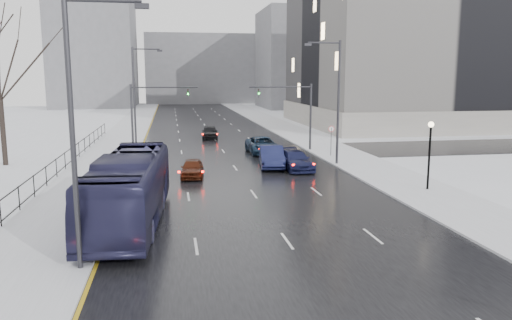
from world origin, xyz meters
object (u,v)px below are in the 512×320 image
mast_signal_left (144,111)px  sedan_right_near (272,157)px  streetlight_l_far (136,93)px  tree_park_e (6,166)px  lamppost_r_mid (430,145)px  mast_signal_right (300,109)px  sedan_right_cross (262,145)px  sedan_center_far (210,132)px  streetlight_l_near (78,122)px  bus (130,189)px  sedan_center_near (192,168)px  streetlight_r_mid (336,96)px  sedan_right_far (295,160)px  no_uturn_sign (331,132)px

mast_signal_left → sedan_right_near: 13.50m
streetlight_l_far → tree_park_e: bearing=-141.4°
lamppost_r_mid → mast_signal_left: (-18.33, 18.00, 1.16)m
mast_signal_right → sedan_right_cross: size_ratio=1.17×
sedan_center_far → streetlight_l_near: bearing=-97.0°
tree_park_e → bus: (11.20, -17.94, 1.76)m
streetlight_l_far → sedan_center_far: 11.48m
sedan_center_near → sedan_right_near: 7.06m
mast_signal_left → sedan_center_near: 12.27m
bus → streetlight_r_mid: bearing=46.6°
streetlight_r_mid → sedan_right_far: (-3.67, -1.49, -4.85)m
streetlight_r_mid → sedan_center_far: size_ratio=2.26×
mast_signal_left → tree_park_e: bearing=-159.8°
no_uturn_sign → sedan_center_near: bearing=-150.6°
sedan_right_far → streetlight_l_far: bearing=129.1°
tree_park_e → streetlight_l_near: streetlight_l_near is taller
mast_signal_left → sedan_center_far: mast_signal_left is taller
streetlight_l_near → sedan_right_far: bearing=55.6°
mast_signal_left → no_uturn_sign: (16.53, -4.00, -1.81)m
mast_signal_left → sedan_center_far: size_ratio=1.47×
mast_signal_right → sedan_right_near: size_ratio=1.26×
tree_park_e → mast_signal_left: 12.29m
no_uturn_sign → sedan_right_far: 7.38m
tree_park_e → no_uturn_sign: size_ratio=5.00×
mast_signal_right → sedan_center_far: (-7.83, 11.05, -3.31)m
sedan_right_near → streetlight_l_far: bearing=139.7°
streetlight_l_far → sedan_right_near: size_ratio=1.93×
sedan_right_cross → sedan_center_far: (-4.00, 12.03, -0.02)m
streetlight_r_mid → sedan_right_far: size_ratio=1.99×
mast_signal_right → sedan_center_near: bearing=-134.1°
streetlight_l_far → no_uturn_sign: (17.37, -8.00, -3.32)m
sedan_right_cross → sedan_center_far: bearing=107.0°
tree_park_e → sedan_right_cross: tree_park_e is taller
sedan_right_far → sedan_right_cross: bearing=92.6°
streetlight_l_near → streetlight_l_far: (0.00, 32.00, 0.00)m
lamppost_r_mid → mast_signal_right: mast_signal_right is taller
streetlight_l_far → mast_signal_left: bearing=-78.1°
lamppost_r_mid → bus: lamppost_r_mid is taller
mast_signal_left → sedan_right_near: size_ratio=1.26×
sedan_center_near → sedan_right_cross: (7.00, 10.18, 0.11)m
lamppost_r_mid → sedan_right_near: 12.87m
tree_park_e → sedan_center_near: bearing=-26.0°
streetlight_l_far → sedan_center_near: (4.67, -15.16, -4.92)m
mast_signal_left → sedan_right_near: bearing=-38.7°
streetlight_r_mid → streetlight_l_far: 20.27m
tree_park_e → sedan_right_cross: 21.92m
streetlight_l_far → no_uturn_sign: streetlight_l_far is taller
lamppost_r_mid → mast_signal_left: 25.71m
streetlight_r_mid → sedan_center_near: 13.05m
streetlight_l_far → lamppost_r_mid: (19.17, -22.00, -2.67)m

